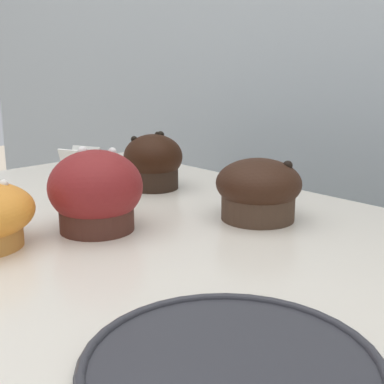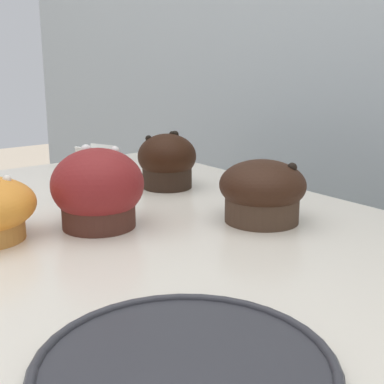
{
  "view_description": "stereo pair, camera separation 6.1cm",
  "coord_description": "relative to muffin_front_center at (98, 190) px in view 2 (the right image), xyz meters",
  "views": [
    {
      "loc": [
        0.4,
        -0.34,
        1.1
      ],
      "look_at": [
        -0.03,
        0.07,
        0.95
      ],
      "focal_mm": 50.0,
      "sensor_mm": 36.0,
      "label": 1
    },
    {
      "loc": [
        0.44,
        -0.29,
        1.1
      ],
      "look_at": [
        -0.03,
        0.07,
        0.95
      ],
      "focal_mm": 50.0,
      "sensor_mm": 36.0,
      "label": 2
    }
  ],
  "objects": [
    {
      "name": "muffin_front_left",
      "position": [
        -0.11,
        0.18,
        -0.0
      ],
      "size": [
        0.09,
        0.09,
        0.09
      ],
      "color": "black",
      "rests_on": "display_counter"
    },
    {
      "name": "muffin_front_center",
      "position": [
        0.0,
        0.0,
        0.0
      ],
      "size": [
        0.11,
        0.11,
        0.1
      ],
      "color": "#47251C",
      "rests_on": "display_counter"
    },
    {
      "name": "serving_plate",
      "position": [
        0.3,
        -0.1,
        -0.04
      ],
      "size": [
        0.2,
        0.2,
        0.01
      ],
      "color": "#2D2D33",
      "rests_on": "display_counter"
    },
    {
      "name": "muffin_front_right",
      "position": [
        0.1,
        0.17,
        -0.01
      ],
      "size": [
        0.11,
        0.11,
        0.08
      ],
      "color": "#412E21",
      "rests_on": "display_counter"
    },
    {
      "name": "price_card",
      "position": [
        -0.19,
        0.1,
        -0.01
      ],
      "size": [
        0.06,
        0.06,
        0.06
      ],
      "color": "white",
      "rests_on": "display_counter"
    }
  ]
}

